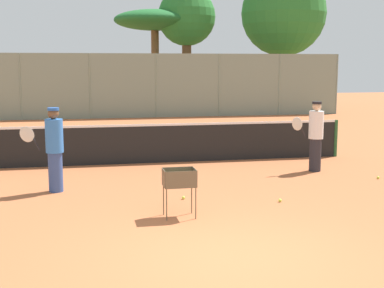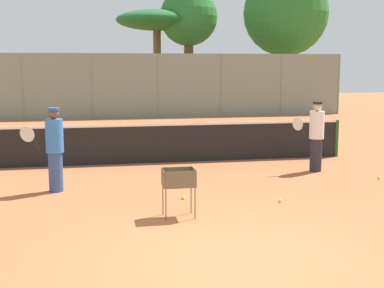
{
  "view_description": "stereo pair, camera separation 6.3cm",
  "coord_description": "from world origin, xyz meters",
  "px_view_note": "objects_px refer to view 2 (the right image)",
  "views": [
    {
      "loc": [
        -1.95,
        -6.81,
        2.66
      ],
      "look_at": [
        0.26,
        4.07,
        1.0
      ],
      "focal_mm": 50.0,
      "sensor_mm": 36.0,
      "label": 1
    },
    {
      "loc": [
        -1.89,
        -6.82,
        2.66
      ],
      "look_at": [
        0.26,
        4.07,
        1.0
      ],
      "focal_mm": 50.0,
      "sensor_mm": 36.0,
      "label": 2
    }
  ],
  "objects_px": {
    "player_red_cap": "(316,135)",
    "ball_cart": "(179,182)",
    "player_white_outfit": "(54,148)",
    "parked_car": "(194,98)",
    "tennis_net": "(159,142)"
  },
  "relations": [
    {
      "from": "ball_cart",
      "to": "parked_car",
      "type": "relative_size",
      "value": 0.2
    },
    {
      "from": "parked_car",
      "to": "player_red_cap",
      "type": "bearing_deg",
      "value": -92.27
    },
    {
      "from": "player_red_cap",
      "to": "ball_cart",
      "type": "distance_m",
      "value": 5.25
    },
    {
      "from": "player_white_outfit",
      "to": "parked_car",
      "type": "height_order",
      "value": "player_white_outfit"
    },
    {
      "from": "player_white_outfit",
      "to": "tennis_net",
      "type": "bearing_deg",
      "value": -129.88
    },
    {
      "from": "tennis_net",
      "to": "parked_car",
      "type": "bearing_deg",
      "value": 75.57
    },
    {
      "from": "tennis_net",
      "to": "player_red_cap",
      "type": "xyz_separation_m",
      "value": [
        3.69,
        -1.92,
        0.35
      ]
    },
    {
      "from": "tennis_net",
      "to": "player_white_outfit",
      "type": "distance_m",
      "value": 3.88
    },
    {
      "from": "tennis_net",
      "to": "player_red_cap",
      "type": "bearing_deg",
      "value": -27.51
    },
    {
      "from": "player_white_outfit",
      "to": "parked_car",
      "type": "relative_size",
      "value": 0.42
    },
    {
      "from": "player_white_outfit",
      "to": "parked_car",
      "type": "xyz_separation_m",
      "value": [
        7.03,
        20.18,
        -0.26
      ]
    },
    {
      "from": "parked_car",
      "to": "tennis_net",
      "type": "bearing_deg",
      "value": -104.43
    },
    {
      "from": "tennis_net",
      "to": "player_red_cap",
      "type": "relative_size",
      "value": 6.01
    },
    {
      "from": "player_white_outfit",
      "to": "ball_cart",
      "type": "xyz_separation_m",
      "value": [
        2.22,
        -2.38,
        -0.29
      ]
    },
    {
      "from": "tennis_net",
      "to": "player_white_outfit",
      "type": "bearing_deg",
      "value": -131.9
    }
  ]
}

